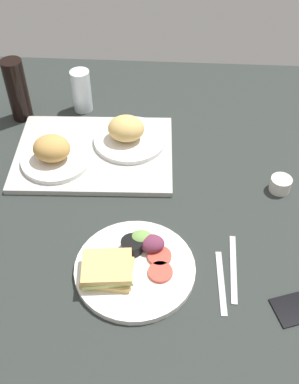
{
  "coord_description": "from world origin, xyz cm",
  "views": [
    {
      "loc": [
        7.14,
        -80.45,
        88.98
      ],
      "look_at": [
        2.0,
        3.0,
        4.0
      ],
      "focal_mm": 43.52,
      "sensor_mm": 36.0,
      "label": 1
    }
  ],
  "objects_px": {
    "soda_bottle": "(17,90)",
    "fork": "(221,282)",
    "bread_plate_near": "(54,153)",
    "drinking_glass": "(82,91)",
    "knife": "(233,268)",
    "serving_tray": "(94,153)",
    "espresso_cup": "(280,184)",
    "bread_plate_far": "(128,134)",
    "plate_with_salad": "(131,265)"
  },
  "relations": [
    {
      "from": "fork",
      "to": "soda_bottle",
      "type": "bearing_deg",
      "value": 43.66
    },
    {
      "from": "bread_plate_near",
      "to": "plate_with_salad",
      "type": "relative_size",
      "value": 0.7
    },
    {
      "from": "serving_tray",
      "to": "fork",
      "type": "height_order",
      "value": "serving_tray"
    },
    {
      "from": "drinking_glass",
      "to": "plate_with_salad",
      "type": "bearing_deg",
      "value": -71.29
    },
    {
      "from": "serving_tray",
      "to": "bread_plate_far",
      "type": "distance_m",
      "value": 0.11
    },
    {
      "from": "plate_with_salad",
      "to": "knife",
      "type": "relative_size",
      "value": 1.46
    },
    {
      "from": "drinking_glass",
      "to": "soda_bottle",
      "type": "relative_size",
      "value": 0.69
    },
    {
      "from": "fork",
      "to": "bread_plate_far",
      "type": "bearing_deg",
      "value": 26.62
    },
    {
      "from": "drinking_glass",
      "to": "espresso_cup",
      "type": "distance_m",
      "value": 0.68
    },
    {
      "from": "soda_bottle",
      "to": "fork",
      "type": "xyz_separation_m",
      "value": [
        0.6,
        -0.59,
        -0.1
      ]
    },
    {
      "from": "drinking_glass",
      "to": "espresso_cup",
      "type": "height_order",
      "value": "drinking_glass"
    },
    {
      "from": "bread_plate_near",
      "to": "drinking_glass",
      "type": "xyz_separation_m",
      "value": [
        0.03,
        0.28,
        0.02
      ]
    },
    {
      "from": "bread_plate_far",
      "to": "soda_bottle",
      "type": "relative_size",
      "value": 1.07
    },
    {
      "from": "bread_plate_far",
      "to": "plate_with_salad",
      "type": "relative_size",
      "value": 0.77
    },
    {
      "from": "bread_plate_near",
      "to": "soda_bottle",
      "type": "xyz_separation_m",
      "value": [
        -0.15,
        0.22,
        0.05
      ]
    },
    {
      "from": "fork",
      "to": "knife",
      "type": "bearing_deg",
      "value": -38.81
    },
    {
      "from": "serving_tray",
      "to": "fork",
      "type": "distance_m",
      "value": 0.54
    },
    {
      "from": "serving_tray",
      "to": "bread_plate_near",
      "type": "distance_m",
      "value": 0.12
    },
    {
      "from": "serving_tray",
      "to": "espresso_cup",
      "type": "height_order",
      "value": "espresso_cup"
    },
    {
      "from": "serving_tray",
      "to": "knife",
      "type": "relative_size",
      "value": 2.37
    },
    {
      "from": "drinking_glass",
      "to": "knife",
      "type": "distance_m",
      "value": 0.75
    },
    {
      "from": "fork",
      "to": "knife",
      "type": "relative_size",
      "value": 0.89
    },
    {
      "from": "espresso_cup",
      "to": "knife",
      "type": "xyz_separation_m",
      "value": [
        -0.14,
        -0.27,
        -0.02
      ]
    },
    {
      "from": "bread_plate_near",
      "to": "espresso_cup",
      "type": "relative_size",
      "value": 3.48
    },
    {
      "from": "serving_tray",
      "to": "drinking_glass",
      "type": "bearing_deg",
      "value": 106.73
    },
    {
      "from": "espresso_cup",
      "to": "knife",
      "type": "height_order",
      "value": "espresso_cup"
    },
    {
      "from": "drinking_glass",
      "to": "fork",
      "type": "relative_size",
      "value": 0.81
    },
    {
      "from": "fork",
      "to": "bread_plate_near",
      "type": "bearing_deg",
      "value": 49.08
    },
    {
      "from": "bread_plate_near",
      "to": "serving_tray",
      "type": "bearing_deg",
      "value": 26.6
    },
    {
      "from": "soda_bottle",
      "to": "plate_with_salad",
      "type": "bearing_deg",
      "value": -55.04
    },
    {
      "from": "bread_plate_near",
      "to": "bread_plate_far",
      "type": "height_order",
      "value": "bread_plate_far"
    },
    {
      "from": "plate_with_salad",
      "to": "espresso_cup",
      "type": "bearing_deg",
      "value": 36.9
    },
    {
      "from": "plate_with_salad",
      "to": "drinking_glass",
      "type": "bearing_deg",
      "value": 108.71
    },
    {
      "from": "bread_plate_far",
      "to": "knife",
      "type": "xyz_separation_m",
      "value": [
        0.28,
        -0.42,
        -0.04
      ]
    },
    {
      "from": "serving_tray",
      "to": "bread_plate_far",
      "type": "xyz_separation_m",
      "value": [
        0.1,
        0.05,
        0.04
      ]
    },
    {
      "from": "fork",
      "to": "knife",
      "type": "distance_m",
      "value": 0.05
    },
    {
      "from": "bread_plate_near",
      "to": "knife",
      "type": "relative_size",
      "value": 1.03
    },
    {
      "from": "drinking_glass",
      "to": "knife",
      "type": "xyz_separation_m",
      "value": [
        0.45,
        -0.6,
        -0.07
      ]
    },
    {
      "from": "drinking_glass",
      "to": "bread_plate_near",
      "type": "bearing_deg",
      "value": -97.08
    },
    {
      "from": "bread_plate_near",
      "to": "bread_plate_far",
      "type": "bearing_deg",
      "value": 26.83
    },
    {
      "from": "plate_with_salad",
      "to": "fork",
      "type": "relative_size",
      "value": 1.63
    },
    {
      "from": "soda_bottle",
      "to": "fork",
      "type": "height_order",
      "value": "soda_bottle"
    },
    {
      "from": "bread_plate_far",
      "to": "espresso_cup",
      "type": "distance_m",
      "value": 0.45
    },
    {
      "from": "bread_plate_far",
      "to": "espresso_cup",
      "type": "bearing_deg",
      "value": -20.51
    },
    {
      "from": "bread_plate_near",
      "to": "fork",
      "type": "bearing_deg",
      "value": -38.98
    },
    {
      "from": "serving_tray",
      "to": "espresso_cup",
      "type": "xyz_separation_m",
      "value": [
        0.52,
        -0.11,
        0.01
      ]
    },
    {
      "from": "serving_tray",
      "to": "espresso_cup",
      "type": "relative_size",
      "value": 8.04
    },
    {
      "from": "plate_with_salad",
      "to": "espresso_cup",
      "type": "height_order",
      "value": "plate_with_salad"
    },
    {
      "from": "bread_plate_near",
      "to": "soda_bottle",
      "type": "relative_size",
      "value": 0.99
    },
    {
      "from": "serving_tray",
      "to": "soda_bottle",
      "type": "xyz_separation_m",
      "value": [
        -0.25,
        0.17,
        0.09
      ]
    }
  ]
}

